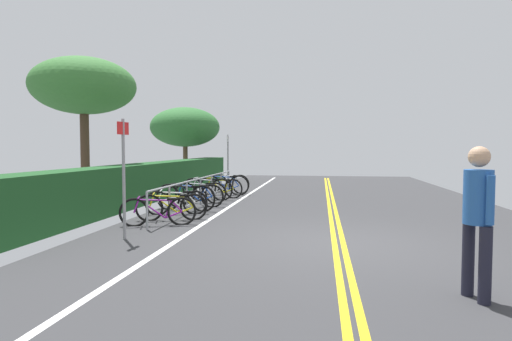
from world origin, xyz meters
name	(u,v)px	position (x,y,z in m)	size (l,w,h in m)	color
ground_plane	(339,244)	(0.00, 0.00, -0.03)	(38.52, 10.04, 0.05)	#353538
centre_line_yellow_inner	(343,243)	(0.00, -0.08, 0.00)	(34.67, 0.10, 0.00)	gold
centre_line_yellow_outer	(334,243)	(0.00, 0.08, 0.00)	(34.67, 0.10, 0.00)	gold
bike_lane_stripe_white	(181,238)	(0.00, 3.04, 0.00)	(34.67, 0.12, 0.00)	white
bike_rack	(200,185)	(4.83, 4.02, 0.63)	(8.33, 0.05, 0.84)	#9EA0A5
bicycle_0	(158,211)	(1.23, 3.98, 0.32)	(0.65, 1.66, 0.69)	black
bicycle_1	(172,207)	(1.96, 3.93, 0.32)	(0.63, 1.68, 0.70)	black
bicycle_2	(177,202)	(2.87, 4.12, 0.32)	(0.58, 1.60, 0.69)	black
bicycle_3	(185,197)	(3.59, 4.11, 0.37)	(0.48, 1.84, 0.78)	black
bicycle_4	(195,195)	(4.35, 4.05, 0.34)	(0.46, 1.75, 0.73)	black
bicycle_5	(201,193)	(5.21, 4.13, 0.34)	(0.46, 1.71, 0.72)	black
bicycle_6	(207,189)	(6.09, 4.14, 0.37)	(0.46, 1.79, 0.79)	black
bicycle_7	(220,188)	(6.89, 3.88, 0.34)	(0.56, 1.71, 0.72)	black
bicycle_8	(225,185)	(7.67, 3.90, 0.37)	(0.46, 1.86, 0.79)	black
bicycle_9	(230,184)	(8.42, 3.87, 0.36)	(0.60, 1.67, 0.78)	black
pedestrian	(478,211)	(-2.77, -1.45, 1.03)	(0.47, 0.32, 1.78)	#1E1E2D
sign_post_near	(124,167)	(-0.26, 4.08, 1.39)	(0.36, 0.07, 2.32)	gray
sign_post_far	(228,157)	(9.92, 4.27, 1.39)	(0.36, 0.06, 2.32)	gray
hedge_backdrop	(155,180)	(6.33, 6.11, 0.62)	(17.28, 0.98, 1.25)	#1C4C21
tree_mid	(84,87)	(5.35, 8.15, 3.79)	(3.40, 3.40, 4.75)	#473323
tree_far_right	(185,127)	(13.58, 7.34, 2.84)	(3.59, 3.59, 3.86)	brown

